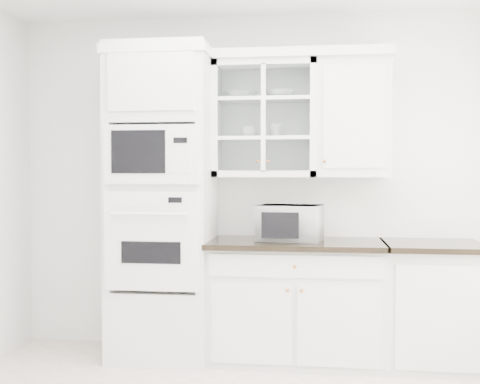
# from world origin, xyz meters

# --- Properties ---
(room_shell) EXTENTS (4.00, 3.50, 2.70)m
(room_shell) POSITION_xyz_m (0.00, 0.43, 1.78)
(room_shell) COLOR white
(room_shell) RESTS_ON ground
(oven_column) EXTENTS (0.76, 0.68, 2.40)m
(oven_column) POSITION_xyz_m (-0.75, 1.42, 1.20)
(oven_column) COLOR white
(oven_column) RESTS_ON ground
(base_cabinet_run) EXTENTS (1.32, 0.67, 0.92)m
(base_cabinet_run) POSITION_xyz_m (0.28, 1.45, 0.46)
(base_cabinet_run) COLOR white
(base_cabinet_run) RESTS_ON ground
(extra_base_cabinet) EXTENTS (0.72, 0.67, 0.92)m
(extra_base_cabinet) POSITION_xyz_m (1.28, 1.45, 0.46)
(extra_base_cabinet) COLOR white
(extra_base_cabinet) RESTS_ON ground
(upper_cabinet_glass) EXTENTS (0.80, 0.33, 0.90)m
(upper_cabinet_glass) POSITION_xyz_m (0.03, 1.58, 1.85)
(upper_cabinet_glass) COLOR white
(upper_cabinet_glass) RESTS_ON room_shell
(upper_cabinet_solid) EXTENTS (0.55, 0.33, 0.90)m
(upper_cabinet_solid) POSITION_xyz_m (0.71, 1.58, 1.85)
(upper_cabinet_solid) COLOR white
(upper_cabinet_solid) RESTS_ON room_shell
(crown_molding) EXTENTS (2.14, 0.38, 0.07)m
(crown_molding) POSITION_xyz_m (-0.07, 1.56, 2.33)
(crown_molding) COLOR white
(crown_molding) RESTS_ON room_shell
(countertop_microwave) EXTENTS (0.53, 0.46, 0.27)m
(countertop_microwave) POSITION_xyz_m (0.23, 1.44, 1.06)
(countertop_microwave) COLOR white
(countertop_microwave) RESTS_ON base_cabinet_run
(bowl_a) EXTENTS (0.28, 0.28, 0.06)m
(bowl_a) POSITION_xyz_m (-0.15, 1.58, 2.04)
(bowl_a) COLOR white
(bowl_a) RESTS_ON upper_cabinet_glass
(bowl_b) EXTENTS (0.24, 0.24, 0.07)m
(bowl_b) POSITION_xyz_m (0.14, 1.60, 2.04)
(bowl_b) COLOR white
(bowl_b) RESTS_ON upper_cabinet_glass
(cup_a) EXTENTS (0.14, 0.14, 0.09)m
(cup_a) POSITION_xyz_m (-0.10, 1.59, 1.75)
(cup_a) COLOR white
(cup_a) RESTS_ON upper_cabinet_glass
(cup_b) EXTENTS (0.13, 0.13, 0.10)m
(cup_b) POSITION_xyz_m (0.11, 1.60, 1.76)
(cup_b) COLOR white
(cup_b) RESTS_ON upper_cabinet_glass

